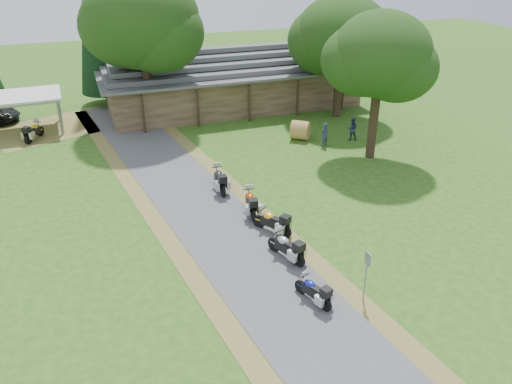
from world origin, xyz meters
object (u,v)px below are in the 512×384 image
object	(u,v)px
motorcycle_row_a	(313,289)
motorcycle_row_e	(219,179)
motorcycle_row_d	(251,202)
motorcycle_carport_a	(33,131)
hay_bale	(300,130)
motorcycle_row_b	(286,246)
carport	(18,114)
motorcycle_row_c	(272,220)
lodge	(231,76)

from	to	relation	value
motorcycle_row_a	motorcycle_row_e	world-z (taller)	motorcycle_row_e
motorcycle_row_a	motorcycle_row_e	size ratio (longest dim) A/B	0.82
motorcycle_row_d	motorcycle_carport_a	distance (m)	18.45
hay_bale	motorcycle_row_b	bearing A→B (deg)	-116.71
motorcycle_row_b	motorcycle_row_e	size ratio (longest dim) A/B	0.95
motorcycle_row_d	carport	bearing A→B (deg)	43.74
carport	motorcycle_row_c	size ratio (longest dim) A/B	3.21
carport	motorcycle_row_c	bearing A→B (deg)	-59.83
motorcycle_row_a	motorcycle_row_d	size ratio (longest dim) A/B	0.85
lodge	carport	size ratio (longest dim) A/B	3.45
carport	motorcycle_row_d	xyz separation A→B (m)	(11.73, -17.17, -0.67)
motorcycle_row_e	motorcycle_carport_a	distance (m)	15.54
motorcycle_row_a	motorcycle_row_b	size ratio (longest dim) A/B	0.86
motorcycle_row_d	hay_bale	size ratio (longest dim) A/B	1.51
motorcycle_row_b	hay_bale	distance (m)	14.79
motorcycle_row_c	motorcycle_row_d	bearing A→B (deg)	-23.77
lodge	motorcycle_row_c	distance (m)	20.91
motorcycle_row_b	motorcycle_row_d	bearing A→B (deg)	-19.10
carport	lodge	bearing A→B (deg)	1.95
carport	motorcycle_row_a	xyz separation A→B (m)	(11.67, -24.56, -0.77)
carport	hay_bale	bearing A→B (deg)	-26.04
motorcycle_carport_a	hay_bale	bearing A→B (deg)	-80.59
motorcycle_row_a	motorcycle_carport_a	xyz separation A→B (m)	(-10.68, 22.39, 0.11)
lodge	motorcycle_row_d	bearing A→B (deg)	-104.46
carport	motorcycle_row_d	distance (m)	20.80
carport	motorcycle_row_b	bearing A→B (deg)	-63.04
motorcycle_row_a	motorcycle_row_d	bearing A→B (deg)	-19.51
motorcycle_row_b	motorcycle_carport_a	size ratio (longest dim) A/B	0.98
motorcycle_row_c	motorcycle_row_e	xyz separation A→B (m)	(-1.08, 5.20, 0.04)
lodge	motorcycle_row_d	world-z (taller)	lodge
motorcycle_row_a	motorcycle_carport_a	bearing A→B (deg)	6.41
carport	motorcycle_row_c	distance (m)	22.74
carport	motorcycle_carport_a	distance (m)	2.47
carport	motorcycle_row_e	size ratio (longest dim) A/B	3.01
hay_bale	motorcycle_row_d	bearing A→B (deg)	-127.32
carport	motorcycle_carport_a	size ratio (longest dim) A/B	3.11
lodge	motorcycle_row_b	world-z (taller)	lodge
motorcycle_row_d	motorcycle_row_e	xyz separation A→B (m)	(-0.75, 3.10, 0.03)
motorcycle_row_b	motorcycle_row_c	distance (m)	2.25
lodge	carport	bearing A→B (deg)	-176.19
motorcycle_row_b	motorcycle_row_d	xyz separation A→B (m)	(-0.11, 4.34, 0.01)
motorcycle_row_a	motorcycle_row_b	distance (m)	3.05
motorcycle_row_c	motorcycle_row_e	size ratio (longest dim) A/B	0.94
motorcycle_row_c	hay_bale	bearing A→B (deg)	-63.01
motorcycle_row_b	motorcycle_row_e	xyz separation A→B (m)	(-0.86, 7.44, 0.04)
motorcycle_row_c	motorcycle_carport_a	xyz separation A→B (m)	(-11.06, 17.11, 0.02)
motorcycle_row_b	motorcycle_row_e	world-z (taller)	motorcycle_row_e
hay_bale	motorcycle_row_e	bearing A→B (deg)	-142.45
motorcycle_row_c	motorcycle_carport_a	distance (m)	20.37
motorcycle_row_d	hay_bale	world-z (taller)	motorcycle_row_d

